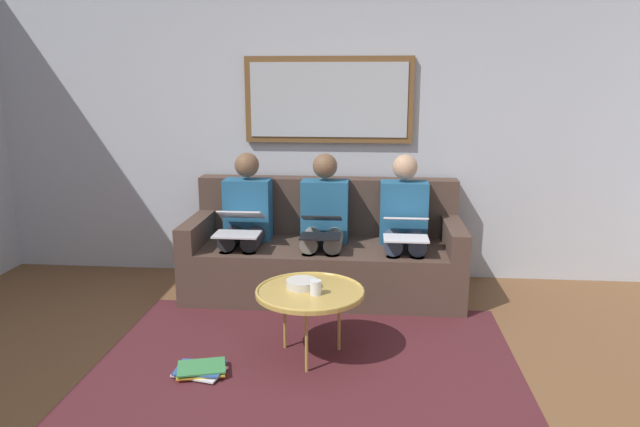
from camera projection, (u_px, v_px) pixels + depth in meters
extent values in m
cube|color=#B7BCC6|center=(329.00, 129.00, 5.06)|extent=(6.00, 0.12, 2.60)
cube|color=#4C1E23|center=(308.00, 359.00, 3.65)|extent=(2.60, 1.80, 0.01)
cube|color=#4C382D|center=(324.00, 268.00, 4.77)|extent=(2.20, 0.90, 0.42)
cube|color=#4C382D|center=(327.00, 205.00, 5.01)|extent=(2.20, 0.20, 0.48)
cube|color=#4C382D|center=(453.00, 234.00, 4.61)|extent=(0.14, 0.90, 0.20)
cube|color=#4C382D|center=(199.00, 229.00, 4.79)|extent=(0.14, 0.90, 0.20)
cube|color=brown|center=(329.00, 100.00, 4.91)|extent=(1.43, 0.04, 0.72)
cube|color=#B2B7BC|center=(328.00, 100.00, 4.89)|extent=(1.33, 0.01, 0.62)
cylinder|color=tan|center=(310.00, 292.00, 3.60)|extent=(0.68, 0.68, 0.03)
torus|color=tan|center=(310.00, 290.00, 3.60)|extent=(0.68, 0.68, 0.02)
cylinder|color=#B28E42|center=(307.00, 340.00, 3.46)|extent=(0.02, 0.02, 0.42)
cylinder|color=#B28E42|center=(339.00, 320.00, 3.74)|extent=(0.02, 0.02, 0.42)
cylinder|color=#B28E42|center=(285.00, 318.00, 3.77)|extent=(0.02, 0.02, 0.42)
cylinder|color=silver|center=(316.00, 288.00, 3.52)|extent=(0.07, 0.07, 0.09)
cylinder|color=beige|center=(302.00, 284.00, 3.65)|extent=(0.20, 0.20, 0.05)
cube|color=#235B84|center=(404.00, 212.00, 4.71)|extent=(0.38, 0.22, 0.50)
sphere|color=tan|center=(405.00, 167.00, 4.62)|extent=(0.20, 0.20, 0.20)
cylinder|color=#384256|center=(416.00, 241.00, 4.54)|extent=(0.14, 0.42, 0.14)
cylinder|color=#384256|center=(393.00, 240.00, 4.55)|extent=(0.14, 0.42, 0.14)
cylinder|color=#384256|center=(416.00, 284.00, 4.40)|extent=(0.11, 0.11, 0.42)
cylinder|color=#384256|center=(392.00, 283.00, 4.41)|extent=(0.11, 0.11, 0.42)
cube|color=white|center=(406.00, 238.00, 4.32)|extent=(0.33, 0.23, 0.01)
cube|color=white|center=(405.00, 219.00, 4.44)|extent=(0.33, 0.22, 0.07)
cube|color=#A5C6EA|center=(405.00, 218.00, 4.43)|extent=(0.30, 0.19, 0.06)
cube|color=#235B84|center=(325.00, 211.00, 4.76)|extent=(0.38, 0.22, 0.50)
sphere|color=brown|center=(325.00, 166.00, 4.68)|extent=(0.20, 0.20, 0.20)
cylinder|color=gray|center=(334.00, 239.00, 4.59)|extent=(0.14, 0.42, 0.14)
cylinder|color=gray|center=(311.00, 238.00, 4.61)|extent=(0.14, 0.42, 0.14)
cylinder|color=gray|center=(332.00, 281.00, 4.45)|extent=(0.11, 0.11, 0.42)
cylinder|color=gray|center=(309.00, 281.00, 4.47)|extent=(0.11, 0.11, 0.42)
cube|color=black|center=(320.00, 236.00, 4.38)|extent=(0.30, 0.21, 0.01)
cube|color=black|center=(322.00, 218.00, 4.50)|extent=(0.30, 0.20, 0.08)
cube|color=#A5C6EA|center=(322.00, 218.00, 4.49)|extent=(0.27, 0.18, 0.07)
cube|color=#235B84|center=(248.00, 209.00, 4.82)|extent=(0.38, 0.22, 0.50)
sphere|color=brown|center=(247.00, 165.00, 4.74)|extent=(0.20, 0.20, 0.20)
cylinder|color=#232328|center=(254.00, 237.00, 4.65)|extent=(0.14, 0.42, 0.14)
cylinder|color=#232328|center=(232.00, 236.00, 4.66)|extent=(0.14, 0.42, 0.14)
cylinder|color=#232328|center=(250.00, 279.00, 4.51)|extent=(0.11, 0.11, 0.42)
cylinder|color=#232328|center=(227.00, 278.00, 4.52)|extent=(0.11, 0.11, 0.42)
cube|color=silver|center=(237.00, 234.00, 4.44)|extent=(0.35, 0.24, 0.01)
cube|color=silver|center=(241.00, 215.00, 4.57)|extent=(0.35, 0.22, 0.11)
cube|color=#A5C6EA|center=(241.00, 214.00, 4.57)|extent=(0.31, 0.19, 0.09)
cube|color=red|center=(202.00, 371.00, 3.49)|extent=(0.32, 0.26, 0.01)
cube|color=white|center=(200.00, 372.00, 3.47)|extent=(0.32, 0.25, 0.01)
cube|color=yellow|center=(201.00, 370.00, 3.47)|extent=(0.32, 0.26, 0.01)
cube|color=#33569E|center=(200.00, 368.00, 3.47)|extent=(0.28, 0.21, 0.01)
cube|color=#3D8C4C|center=(201.00, 367.00, 3.46)|extent=(0.32, 0.27, 0.01)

